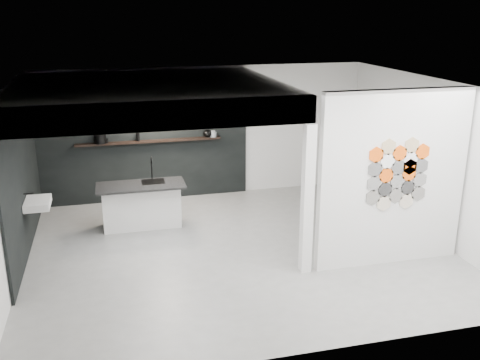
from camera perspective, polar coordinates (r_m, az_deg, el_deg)
name	(u,v)px	position (r m, az deg, el deg)	size (l,w,h in m)	color
floor	(239,250)	(9.21, -0.15, -7.46)	(7.00, 6.00, 0.01)	slate
partition_panel	(393,179)	(8.63, 15.99, 0.08)	(2.45, 0.15, 2.80)	silver
bay_clad_back	(144,146)	(11.42, -10.16, 3.56)	(4.40, 0.04, 2.35)	black
bay_clad_left	(22,182)	(9.60, -22.23, -0.21)	(0.04, 4.00, 2.35)	black
bulkhead	(149,95)	(9.22, -9.66, 8.96)	(4.40, 4.00, 0.40)	silver
corner_column	(307,200)	(8.11, 7.20, -2.17)	(0.16, 0.16, 2.35)	silver
fascia_beam	(162,116)	(7.33, -8.37, 6.80)	(4.40, 0.16, 0.40)	silver
wall_basin	(38,203)	(9.48, -20.78, -2.34)	(0.40, 0.60, 0.12)	silver
display_shelf	(149,141)	(11.29, -9.64, 4.09)	(3.00, 0.15, 0.04)	black
kitchen_island	(142,204)	(10.17, -10.44, -2.58)	(1.61, 0.72, 1.30)	silver
stockpot	(100,139)	(11.24, -14.69, 4.29)	(0.23, 0.23, 0.19)	black
kettle	(207,133)	(11.42, -3.49, 4.98)	(0.19, 0.19, 0.16)	black
glass_bowl	(213,134)	(11.45, -2.90, 4.88)	(0.15, 0.15, 0.11)	gray
glass_vase	(213,134)	(11.45, -2.90, 4.96)	(0.10, 0.10, 0.14)	gray
bottle_dark	(138,137)	(11.25, -10.84, 4.55)	(0.07, 0.07, 0.18)	black
utensil_cup	(106,141)	(11.25, -14.06, 4.08)	(0.07, 0.07, 0.09)	black
hex_tile_cluster	(398,174)	(8.55, 16.52, 0.60)	(1.04, 0.02, 1.16)	#66635E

